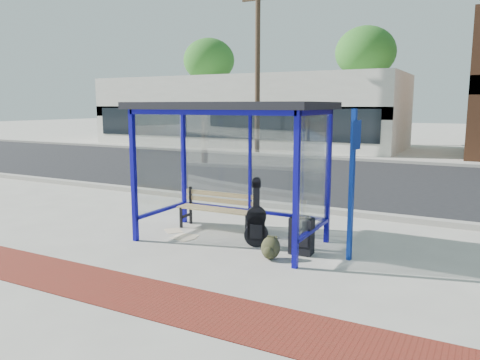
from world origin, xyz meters
The scene contains 19 objects.
ground centered at (0.00, 0.00, 0.00)m, with size 120.00×120.00×0.00m, color #B2ADA0.
brick_paver_strip centered at (0.00, -2.60, 0.01)m, with size 60.00×1.00×0.01m, color maroon.
curb_near centered at (0.00, 2.90, 0.06)m, with size 60.00×0.25×0.12m, color gray.
street_asphalt centered at (0.00, 8.00, 0.00)m, with size 60.00×10.00×0.00m, color black.
curb_far centered at (0.00, 13.10, 0.06)m, with size 60.00×0.25×0.12m, color gray.
far_sidewalk centered at (0.00, 15.00, 0.00)m, with size 60.00×4.00×0.01m, color #B2ADA0.
bus_shelter centered at (0.00, 0.07, 2.07)m, with size 3.30×1.80×2.42m.
storefront_white centered at (-9.00, 17.99, 2.00)m, with size 18.00×6.04×4.00m.
tree_left centered at (-14.00, 22.00, 5.45)m, with size 3.60×3.60×7.03m.
tree_mid centered at (-3.00, 22.00, 5.45)m, with size 3.60×3.60×7.03m.
utility_pole_west centered at (-6.00, 13.40, 4.11)m, with size 1.60×0.24×8.00m.
bench centered at (-0.60, 0.61, 0.43)m, with size 1.61×0.42×0.76m.
guitar_bag centered at (0.52, -0.05, 0.41)m, with size 0.42×0.27×1.11m.
suitcase centered at (1.35, -0.09, 0.30)m, with size 0.38×0.26×0.65m.
backpack centered at (1.02, -0.56, 0.17)m, with size 0.33×0.30×0.37m.
sign_post centered at (2.11, -0.01, 1.30)m, with size 0.12×0.29×2.32m.
newspaper_a centered at (-1.30, 0.09, 0.00)m, with size 0.36×0.29×0.01m, color white.
newspaper_b centered at (-0.84, -0.24, 0.00)m, with size 0.40×0.31×0.01m, color white.
newspaper_c centered at (-0.87, -0.11, 0.00)m, with size 0.40×0.32×0.01m, color white.
Camera 1 is at (3.88, -6.94, 2.37)m, focal length 35.00 mm.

